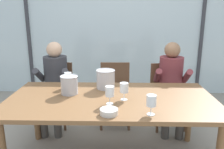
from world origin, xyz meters
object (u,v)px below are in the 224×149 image
object	(u,v)px
dining_table	(111,104)
chair_left_of_center	(115,89)
wine_glass_near_bucket	(110,92)
chair_near_curtain	(57,88)
wine_glass_by_right_taster	(68,77)
chair_center	(166,90)
ice_bucket_secondary	(106,79)
person_charcoal_jacket	(55,80)
tasting_bowl	(109,112)
wine_glass_center_pour	(151,101)
wine_glass_by_left_taster	(124,88)
ice_bucket_primary	(69,85)
person_maroon_top	(171,81)

from	to	relation	value
dining_table	chair_left_of_center	xyz separation A→B (m)	(0.03, 0.96, -0.16)
wine_glass_near_bucket	chair_near_curtain	bearing A→B (deg)	125.85
chair_left_of_center	wine_glass_near_bucket	world-z (taller)	wine_glass_near_bucket
chair_near_curtain	wine_glass_by_right_taster	world-z (taller)	wine_glass_by_right_taster
chair_center	dining_table	bearing A→B (deg)	-135.36
dining_table	ice_bucket_secondary	bearing A→B (deg)	103.20
chair_near_curtain	person_charcoal_jacket	xyz separation A→B (m)	(0.02, -0.15, 0.17)
dining_table	wine_glass_near_bucket	world-z (taller)	wine_glass_near_bucket
tasting_bowl	wine_glass_center_pour	distance (m)	0.37
wine_glass_by_left_taster	tasting_bowl	bearing A→B (deg)	-111.58
person_charcoal_jacket	ice_bucket_secondary	world-z (taller)	person_charcoal_jacket
tasting_bowl	wine_glass_center_pour	xyz separation A→B (m)	(0.35, 0.01, 0.09)
ice_bucket_secondary	wine_glass_center_pour	xyz separation A→B (m)	(0.42, -0.70, 0.01)
person_charcoal_jacket	wine_glass_center_pour	distance (m)	1.66
wine_glass_center_pour	wine_glass_by_left_taster	bearing A→B (deg)	122.80
chair_near_curtain	wine_glass_by_left_taster	xyz separation A→B (m)	(0.94, -1.00, 0.34)
chair_left_of_center	ice_bucket_primary	world-z (taller)	ice_bucket_primary
dining_table	wine_glass_center_pour	size ratio (longest dim) A/B	12.05
wine_glass_near_bucket	wine_glass_by_right_taster	distance (m)	0.70
chair_near_curtain	ice_bucket_primary	distance (m)	0.97
chair_left_of_center	tasting_bowl	distance (m)	1.38
person_charcoal_jacket	chair_near_curtain	bearing A→B (deg)	98.15
ice_bucket_secondary	wine_glass_near_bucket	world-z (taller)	ice_bucket_secondary
person_charcoal_jacket	wine_glass_by_left_taster	xyz separation A→B (m)	(0.92, -0.85, 0.17)
ice_bucket_primary	ice_bucket_secondary	bearing A→B (deg)	27.30
dining_table	chair_near_curtain	size ratio (longest dim) A/B	2.42
wine_glass_near_bucket	wine_glass_by_right_taster	bearing A→B (deg)	135.04
person_charcoal_jacket	person_maroon_top	distance (m)	1.58
chair_near_curtain	wine_glass_center_pour	bearing A→B (deg)	-44.25
dining_table	wine_glass_by_right_taster	world-z (taller)	wine_glass_by_right_taster
chair_near_curtain	wine_glass_by_left_taster	size ratio (longest dim) A/B	4.98
chair_left_of_center	wine_glass_center_pour	distance (m)	1.42
ice_bucket_secondary	tasting_bowl	size ratio (longest dim) A/B	1.38
tasting_bowl	wine_glass_by_right_taster	size ratio (longest dim) A/B	0.89
wine_glass_center_pour	wine_glass_by_right_taster	bearing A→B (deg)	139.73
chair_left_of_center	chair_center	xyz separation A→B (m)	(0.73, -0.03, 0.00)
dining_table	chair_near_curtain	distance (m)	1.26
chair_near_curtain	wine_glass_near_bucket	distance (m)	1.42
wine_glass_by_right_taster	chair_near_curtain	bearing A→B (deg)	116.62
chair_left_of_center	wine_glass_by_left_taster	xyz separation A→B (m)	(0.10, -1.01, 0.34)
chair_left_of_center	tasting_bowl	xyz separation A→B (m)	(-0.04, -1.35, 0.25)
person_maroon_top	wine_glass_near_bucket	size ratio (longest dim) A/B	6.81
wine_glass_by_left_taster	chair_near_curtain	bearing A→B (deg)	133.23
chair_near_curtain	chair_left_of_center	xyz separation A→B (m)	(0.84, 0.00, 0.00)
chair_near_curtain	person_charcoal_jacket	size ratio (longest dim) A/B	0.73
chair_near_curtain	dining_table	bearing A→B (deg)	-44.54
tasting_bowl	wine_glass_center_pour	size ratio (longest dim) A/B	0.89
person_charcoal_jacket	wine_glass_by_right_taster	size ratio (longest dim) A/B	6.81
chair_near_curtain	wine_glass_by_left_taster	distance (m)	1.42
chair_left_of_center	wine_glass_by_left_taster	size ratio (longest dim) A/B	4.98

